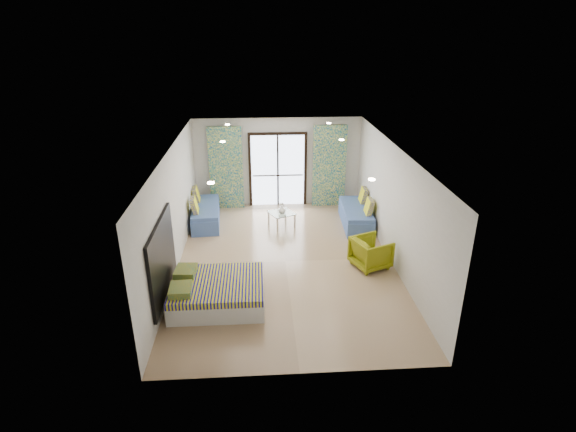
{
  "coord_description": "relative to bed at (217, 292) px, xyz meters",
  "views": [
    {
      "loc": [
        -0.57,
        -9.38,
        5.14
      ],
      "look_at": [
        0.06,
        0.04,
        1.15
      ],
      "focal_mm": 28.0,
      "sensor_mm": 36.0,
      "label": 1
    }
  ],
  "objects": [
    {
      "name": "headboard",
      "position": [
        -0.99,
        0.0,
        0.79
      ],
      "size": [
        0.06,
        2.1,
        1.5
      ],
      "primitive_type": "cube",
      "color": "black",
      "rests_on": "floor"
    },
    {
      "name": "downlight_e",
      "position": [
        0.07,
        4.66,
        2.41
      ],
      "size": [
        0.12,
        0.12,
        0.02
      ],
      "primitive_type": "cylinder",
      "color": "#FFE0B2",
      "rests_on": "ceiling"
    },
    {
      "name": "wall_left",
      "position": [
        -1.03,
        1.66,
        1.09
      ],
      "size": [
        0.01,
        7.5,
        2.7
      ],
      "primitive_type": null,
      "color": "silver",
      "rests_on": "ground"
    },
    {
      "name": "armchair",
      "position": [
        3.42,
        1.29,
        0.13
      ],
      "size": [
        0.95,
        0.98,
        0.78
      ],
      "primitive_type": "imported",
      "rotation": [
        0.0,
        0.0,
        1.96
      ],
      "color": "olive",
      "rests_on": "floor"
    },
    {
      "name": "balcony_rail",
      "position": [
        1.47,
        5.39,
        0.69
      ],
      "size": [
        1.52,
        0.03,
        0.04
      ],
      "primitive_type": "cube",
      "color": "#595451",
      "rests_on": "balcony_door"
    },
    {
      "name": "daybed_left",
      "position": [
        -0.64,
        4.08,
        0.03
      ],
      "size": [
        0.86,
        1.93,
        0.93
      ],
      "rotation": [
        0.0,
        0.0,
        0.07
      ],
      "color": "#4361A0",
      "rests_on": "floor"
    },
    {
      "name": "downlight_f",
      "position": [
        2.87,
        4.66,
        2.41
      ],
      "size": [
        0.12,
        0.12,
        0.02
      ],
      "primitive_type": "cylinder",
      "color": "#FFE0B2",
      "rests_on": "ceiling"
    },
    {
      "name": "wall_back",
      "position": [
        1.47,
        5.41,
        1.09
      ],
      "size": [
        5.0,
        0.01,
        2.7
      ],
      "primitive_type": null,
      "color": "silver",
      "rests_on": "ground"
    },
    {
      "name": "downlight_c",
      "position": [
        0.07,
        2.66,
        2.41
      ],
      "size": [
        0.12,
        0.12,
        0.02
      ],
      "primitive_type": "cylinder",
      "color": "#FFE0B2",
      "rests_on": "ceiling"
    },
    {
      "name": "wall_right",
      "position": [
        3.97,
        1.66,
        1.09
      ],
      "size": [
        0.01,
        7.5,
        2.7
      ],
      "primitive_type": null,
      "color": "silver",
      "rests_on": "ground"
    },
    {
      "name": "wall_front",
      "position": [
        1.47,
        -2.09,
        1.09
      ],
      "size": [
        5.0,
        0.01,
        2.7
      ],
      "primitive_type": null,
      "color": "silver",
      "rests_on": "ground"
    },
    {
      "name": "coffee_table",
      "position": [
        1.5,
        3.71,
        0.1
      ],
      "size": [
        0.82,
        0.82,
        0.71
      ],
      "rotation": [
        0.0,
        0.0,
        0.43
      ],
      "color": "silver",
      "rests_on": "floor"
    },
    {
      "name": "ceiling",
      "position": [
        1.47,
        1.66,
        2.44
      ],
      "size": [
        5.0,
        7.5,
        0.01
      ],
      "primitive_type": null,
      "color": "silver",
      "rests_on": "ground"
    },
    {
      "name": "downlight_a",
      "position": [
        0.07,
        -0.34,
        2.41
      ],
      "size": [
        0.12,
        0.12,
        0.02
      ],
      "primitive_type": "cylinder",
      "color": "#FFE0B2",
      "rests_on": "ceiling"
    },
    {
      "name": "downlight_d",
      "position": [
        2.87,
        2.66,
        2.41
      ],
      "size": [
        0.12,
        0.12,
        0.02
      ],
      "primitive_type": "cylinder",
      "color": "#FFE0B2",
      "rests_on": "ceiling"
    },
    {
      "name": "floor",
      "position": [
        1.47,
        1.66,
        -0.26
      ],
      "size": [
        5.0,
        7.5,
        0.01
      ],
      "primitive_type": null,
      "color": "#997B5B",
      "rests_on": "ground"
    },
    {
      "name": "downlight_b",
      "position": [
        2.87,
        -0.34,
        2.41
      ],
      "size": [
        0.12,
        0.12,
        0.02
      ],
      "primitive_type": "cylinder",
      "color": "#FFE0B2",
      "rests_on": "ceiling"
    },
    {
      "name": "vase",
      "position": [
        1.51,
        3.65,
        0.25
      ],
      "size": [
        0.27,
        0.27,
        0.2
      ],
      "primitive_type": "imported",
      "rotation": [
        0.0,
        0.0,
        -0.37
      ],
      "color": "white",
      "rests_on": "coffee_table"
    },
    {
      "name": "switch_plate",
      "position": [
        -1.0,
        1.25,
        0.79
      ],
      "size": [
        0.02,
        0.1,
        0.1
      ],
      "primitive_type": "cube",
      "color": "silver",
      "rests_on": "wall_left"
    },
    {
      "name": "bed",
      "position": [
        0.0,
        0.0,
        0.0
      ],
      "size": [
        1.83,
        1.49,
        0.63
      ],
      "color": "silver",
      "rests_on": "floor"
    },
    {
      "name": "balcony_door",
      "position": [
        1.47,
        5.38,
        0.99
      ],
      "size": [
        1.76,
        0.08,
        2.28
      ],
      "color": "black",
      "rests_on": "floor"
    },
    {
      "name": "daybed_right",
      "position": [
        3.59,
        3.69,
        0.02
      ],
      "size": [
        0.82,
        1.91,
        0.93
      ],
      "rotation": [
        0.0,
        0.0,
        -0.05
      ],
      "color": "#4361A0",
      "rests_on": "floor"
    },
    {
      "name": "curtain_right",
      "position": [
        3.02,
        5.23,
        0.99
      ],
      "size": [
        1.0,
        0.1,
        2.5
      ],
      "primitive_type": "cube",
      "color": "white",
      "rests_on": "floor"
    },
    {
      "name": "curtain_left",
      "position": [
        -0.08,
        5.23,
        0.99
      ],
      "size": [
        1.0,
        0.1,
        2.5
      ],
      "primitive_type": "cube",
      "color": "white",
      "rests_on": "floor"
    }
  ]
}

